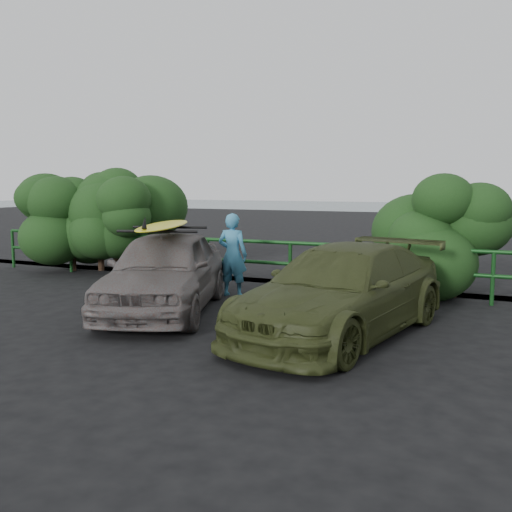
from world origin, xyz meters
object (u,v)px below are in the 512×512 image
Objects in this scene: man at (233,255)px; surfboard at (164,225)px; sedan at (165,271)px; guardrail at (248,263)px; olive_vehicle at (342,291)px.

surfboard is (-0.47, -1.75, 0.69)m from man.
sedan is 0.81m from surfboard.
olive_vehicle reaches higher than guardrail.
man reaches higher than olive_vehicle.
surfboard is at bearing -172.60° from olive_vehicle.
guardrail is 4.86× the size of surfboard.
olive_vehicle is at bearing -23.91° from sedan.
man is at bearing 55.69° from surfboard.
guardrail is 2.91m from sedan.
surfboard reaches higher than sedan.
sedan is at bearing -172.60° from olive_vehicle.
olive_vehicle is (3.01, -3.16, 0.14)m from guardrail.
sedan is at bearing 71.04° from man.
man reaches higher than sedan.
surfboard reaches higher than olive_vehicle.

